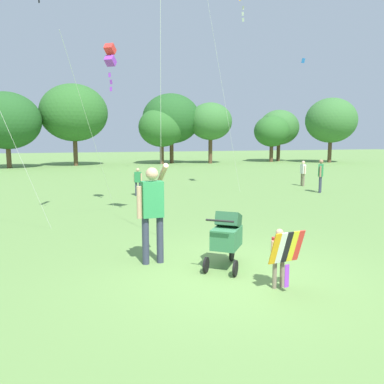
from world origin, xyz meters
name	(u,v)px	position (x,y,z in m)	size (l,w,h in m)	color
ground_plane	(232,274)	(0.00, 0.00, 0.00)	(120.00, 120.00, 0.00)	#668E47
treeline_distant	(172,121)	(6.56, 27.91, 3.86)	(33.39, 8.16, 6.80)	brown
child_with_butterfly_kite	(281,252)	(0.45, -0.82, 0.58)	(0.57, 0.38, 0.95)	#7F705B
person_adult_flyer	(152,206)	(-1.16, 1.01, 1.08)	(0.58, 0.55, 1.88)	#33384C
stroller	(227,235)	(0.06, 0.36, 0.61)	(0.91, 1.04, 1.03)	black
kite_orange_delta	(110,56)	(-1.17, 6.96, 4.89)	(1.71, 3.56, 5.28)	red
kite_blue_high	(242,1)	(4.45, 9.28, 7.85)	(2.72, 2.44, 8.63)	#F4A319
person_red_shirt	(321,173)	(7.74, 8.12, 0.84)	(0.34, 0.36, 1.42)	#33384C
person_sitting_far	(138,180)	(0.11, 9.56, 0.67)	(0.30, 0.27, 1.13)	#33384C
person_couple_left	(303,171)	(8.36, 10.34, 0.73)	(0.18, 0.40, 1.23)	#7F705B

